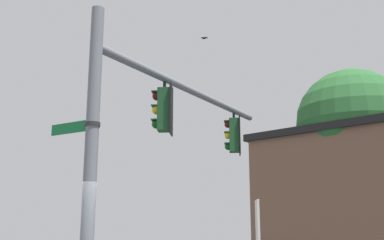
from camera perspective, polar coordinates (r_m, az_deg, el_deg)
signal_pole at (r=9.14m, az=-12.26°, el=-4.09°), size 0.26×0.26×6.07m
mast_arm at (r=12.52m, az=0.01°, el=3.57°), size 6.69×3.59×0.19m
traffic_light_nearest_pole at (r=11.27m, az=-3.53°, el=1.27°), size 0.54×0.49×1.31m
traffic_light_mid_inner at (r=14.47m, az=5.11°, el=-1.87°), size 0.54×0.49×1.31m
street_name_sign at (r=9.46m, az=-13.44°, el=-0.75°), size 0.68×1.16×0.22m
bird_flying at (r=16.39m, az=1.54°, el=10.02°), size 0.23×0.25×0.08m
storefront_building at (r=21.69m, az=22.50°, el=-8.90°), size 11.78×11.84×5.62m
tree_by_storefront at (r=20.73m, az=19.02°, el=-0.47°), size 4.65×4.65×8.23m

